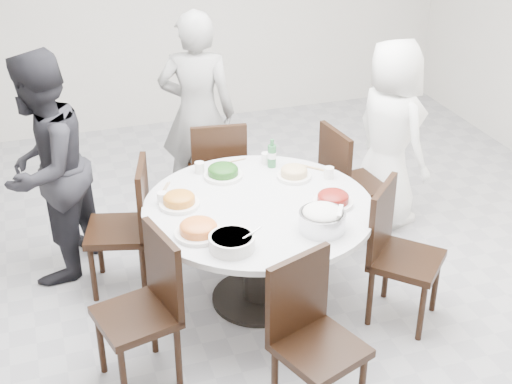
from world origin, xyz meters
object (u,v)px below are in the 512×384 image
object	(u,v)px
chair_se	(407,257)
diner_left	(45,169)
diner_right	(390,134)
soup_bowl	(232,242)
diner_middle	(197,114)
rice_bowl	(322,221)
dining_table	(258,254)
chair_ne	(355,184)
chair_s	(320,346)
chair_sw	(136,314)
chair_n	(217,172)
chair_nw	(118,228)
beverage_bottle	(272,153)

from	to	relation	value
chair_se	diner_left	bearing A→B (deg)	104.07
diner_right	soup_bowl	xyz separation A→B (m)	(-1.64, -1.18, 0.03)
diner_middle	rice_bowl	world-z (taller)	diner_middle
dining_table	rice_bowl	world-z (taller)	rice_bowl
chair_se	diner_left	world-z (taller)	diner_left
chair_ne	chair_s	xyz separation A→B (m)	(-0.98, -1.65, 0.00)
chair_sw	diner_left	world-z (taller)	diner_left
chair_se	rice_bowl	world-z (taller)	chair_se
chair_n	diner_middle	world-z (taller)	diner_middle
chair_nw	chair_sw	world-z (taller)	same
chair_n	diner_middle	size ratio (longest dim) A/B	0.56
rice_bowl	soup_bowl	xyz separation A→B (m)	(-0.58, -0.03, -0.02)
rice_bowl	diner_middle	bearing A→B (deg)	99.80
diner_middle	beverage_bottle	size ratio (longest dim) A/B	8.00
chair_s	diner_left	distance (m)	2.31
diner_left	beverage_bottle	bearing A→B (deg)	110.82
diner_right	soup_bowl	world-z (taller)	diner_right
chair_s	beverage_bottle	distance (m)	1.67
diner_right	rice_bowl	world-z (taller)	diner_right
chair_se	chair_s	bearing A→B (deg)	170.78
rice_bowl	beverage_bottle	distance (m)	0.92
chair_se	soup_bowl	xyz separation A→B (m)	(-1.15, 0.04, 0.32)
chair_se	beverage_bottle	bearing A→B (deg)	75.50
chair_ne	chair_s	distance (m)	1.92
chair_nw	beverage_bottle	xyz separation A→B (m)	(1.13, 0.04, 0.38)
chair_s	diner_middle	xyz separation A→B (m)	(-0.03, 2.51, 0.37)
chair_nw	soup_bowl	bearing A→B (deg)	46.33
soup_bowl	diner_middle	bearing A→B (deg)	82.01
dining_table	chair_nw	bearing A→B (deg)	151.84
dining_table	chair_sw	distance (m)	1.05
dining_table	diner_right	size ratio (longest dim) A/B	0.99
chair_nw	chair_sw	size ratio (longest dim) A/B	1.00
chair_ne	diner_middle	bearing A→B (deg)	43.02
chair_sw	diner_middle	distance (m)	2.14
chair_sw	diner_middle	bearing A→B (deg)	142.09
dining_table	chair_ne	distance (m)	1.11
chair_ne	chair_se	bearing A→B (deg)	167.05
soup_bowl	chair_sw	bearing A→B (deg)	-172.97
chair_nw	diner_left	distance (m)	0.64
chair_n	beverage_bottle	size ratio (longest dim) A/B	4.50
diner_right	rice_bowl	size ratio (longest dim) A/B	5.35
chair_nw	diner_middle	size ratio (longest dim) A/B	0.56
rice_bowl	beverage_bottle	world-z (taller)	beverage_bottle
chair_nw	soup_bowl	size ratio (longest dim) A/B	3.51
dining_table	chair_nw	distance (m)	0.98
chair_ne	chair_n	xyz separation A→B (m)	(-0.95, 0.52, 0.00)
chair_sw	chair_s	world-z (taller)	same
soup_bowl	beverage_bottle	xyz separation A→B (m)	(0.58, 0.94, 0.06)
diner_middle	diner_left	bearing A→B (deg)	46.44
soup_bowl	dining_table	bearing A→B (deg)	55.05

